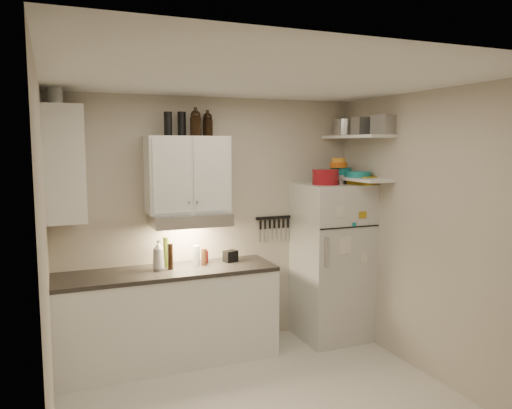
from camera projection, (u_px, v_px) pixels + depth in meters
name	position (u px, v px, depth m)	size (l,w,h in m)	color
ceiling	(271.00, 77.00, 3.69)	(3.20, 3.00, 0.02)	white
back_wall	(212.00, 223.00, 5.23)	(3.20, 0.02, 2.60)	#BCB2A1
left_wall	(44.00, 271.00, 3.24)	(0.02, 3.00, 2.60)	#BCB2A1
right_wall	(435.00, 236.00, 4.46)	(0.02, 3.00, 2.60)	#BCB2A1
base_cabinet	(168.00, 318.00, 4.84)	(2.10, 0.60, 0.88)	white
countertop	(167.00, 272.00, 4.79)	(2.10, 0.62, 0.04)	#2D2926
upper_cabinet	(188.00, 174.00, 4.90)	(0.80, 0.33, 0.75)	white
side_cabinet	(64.00, 164.00, 4.33)	(0.33, 0.55, 1.00)	white
range_hood	(190.00, 219.00, 4.89)	(0.76, 0.46, 0.12)	silver
fridge	(332.00, 261.00, 5.44)	(0.70, 0.68, 1.70)	silver
shelf_hi	(357.00, 137.00, 5.23)	(0.30, 0.95, 0.03)	white
shelf_lo	(356.00, 178.00, 5.28)	(0.30, 0.95, 0.03)	white
knife_strip	(274.00, 218.00, 5.47)	(0.42, 0.02, 0.03)	black
dutch_oven	(325.00, 177.00, 5.21)	(0.28, 0.28, 0.16)	maroon
book_stack	(363.00, 180.00, 5.24)	(0.21, 0.26, 0.09)	#AF8A15
spice_jar	(341.00, 180.00, 5.32)	(0.06, 0.06, 0.09)	silver
stock_pot	(345.00, 128.00, 5.54)	(0.26, 0.26, 0.18)	silver
tin_a	(363.00, 126.00, 5.13)	(0.18, 0.16, 0.18)	#AAAAAD
tin_b	(384.00, 125.00, 4.91)	(0.19, 0.19, 0.19)	#AAAAAD
bowl_teal	(340.00, 172.00, 5.47)	(0.24, 0.24, 0.10)	teal
bowl_orange	(338.00, 165.00, 5.40)	(0.19, 0.19, 0.06)	#C95D12
bowl_yellow	(339.00, 160.00, 5.39)	(0.15, 0.15, 0.05)	orange
plates	(358.00, 174.00, 5.23)	(0.25, 0.25, 0.06)	teal
growler_a	(196.00, 123.00, 4.82)	(0.11, 0.11, 0.26)	black
growler_b	(208.00, 124.00, 4.99)	(0.10, 0.10, 0.24)	black
thermos_a	(182.00, 124.00, 4.87)	(0.08, 0.08, 0.23)	black
thermos_b	(168.00, 124.00, 4.76)	(0.08, 0.08, 0.23)	black
side_jar	(55.00, 95.00, 4.26)	(0.13, 0.13, 0.17)	silver
soap_bottle	(158.00, 253.00, 4.76)	(0.13, 0.13, 0.33)	white
pepper_mill	(204.00, 257.00, 4.97)	(0.05, 0.05, 0.17)	#5A331B
oil_bottle	(166.00, 252.00, 4.89)	(0.06, 0.06, 0.30)	#4F6318
vinegar_bottle	(170.00, 256.00, 4.80)	(0.05, 0.05, 0.25)	black
clear_bottle	(196.00, 256.00, 4.95)	(0.07, 0.07, 0.20)	silver
red_jar	(205.00, 257.00, 5.07)	(0.06, 0.06, 0.13)	maroon
caddy	(230.00, 256.00, 5.12)	(0.13, 0.10, 0.12)	black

